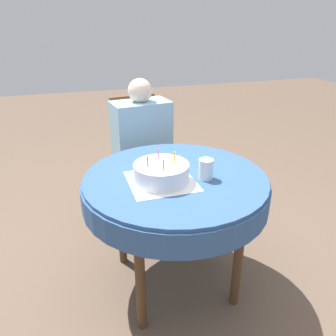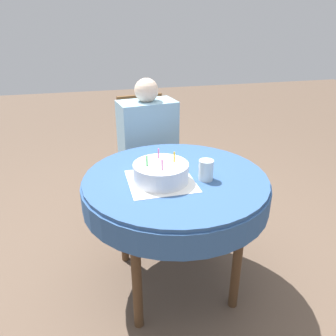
{
  "view_description": "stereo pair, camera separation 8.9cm",
  "coord_description": "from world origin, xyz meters",
  "views": [
    {
      "loc": [
        -0.51,
        -1.48,
        1.48
      ],
      "look_at": [
        -0.04,
        -0.01,
        0.78
      ],
      "focal_mm": 35.0,
      "sensor_mm": 36.0,
      "label": 1
    },
    {
      "loc": [
        -0.42,
        -1.5,
        1.48
      ],
      "look_at": [
        -0.04,
        -0.01,
        0.78
      ],
      "focal_mm": 35.0,
      "sensor_mm": 36.0,
      "label": 2
    }
  ],
  "objects": [
    {
      "name": "drinking_glass",
      "position": [
        0.14,
        -0.08,
        0.77
      ],
      "size": [
        0.08,
        0.08,
        0.11
      ],
      "color": "silver",
      "rests_on": "dining_table"
    },
    {
      "name": "person",
      "position": [
        0.01,
        0.76,
        0.66
      ],
      "size": [
        0.44,
        0.37,
        1.1
      ],
      "rotation": [
        0.0,
        0.0,
        0.14
      ],
      "color": "beige",
      "rests_on": "ground_plane"
    },
    {
      "name": "dining_table",
      "position": [
        0.0,
        0.0,
        0.63
      ],
      "size": [
        0.99,
        0.99,
        0.72
      ],
      "color": "#335689",
      "rests_on": "ground_plane"
    },
    {
      "name": "ground_plane",
      "position": [
        0.0,
        0.0,
        0.0
      ],
      "size": [
        12.0,
        12.0,
        0.0
      ],
      "primitive_type": "plane",
      "color": "brown"
    },
    {
      "name": "chair",
      "position": [
        -0.01,
        0.85,
        0.5
      ],
      "size": [
        0.44,
        0.44,
        0.95
      ],
      "rotation": [
        0.0,
        0.0,
        0.14
      ],
      "color": "brown",
      "rests_on": "ground_plane"
    },
    {
      "name": "birthday_cake",
      "position": [
        -0.09,
        -0.04,
        0.77
      ],
      "size": [
        0.28,
        0.28,
        0.15
      ],
      "color": "white",
      "rests_on": "dining_table"
    },
    {
      "name": "napkin",
      "position": [
        -0.09,
        -0.04,
        0.72
      ],
      "size": [
        0.33,
        0.33,
        0.0
      ],
      "color": "white",
      "rests_on": "dining_table"
    }
  ]
}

